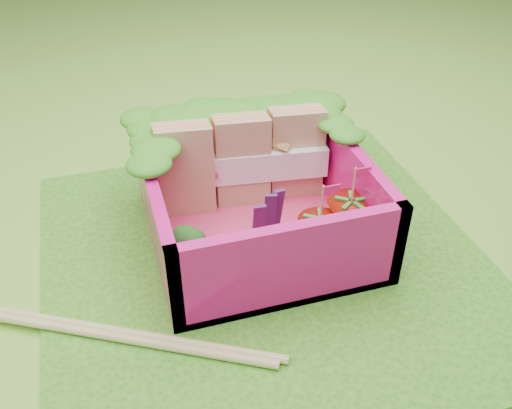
{
  "coord_description": "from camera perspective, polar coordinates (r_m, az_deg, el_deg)",
  "views": [
    {
      "loc": [
        -0.8,
        -2.46,
        2.33
      ],
      "look_at": [
        0.01,
        0.22,
        0.28
      ],
      "focal_mm": 40.0,
      "sensor_mm": 36.0,
      "label": 1
    }
  ],
  "objects": [
    {
      "name": "ground",
      "position": [
        3.48,
        0.95,
        -5.83
      ],
      "size": [
        14.0,
        14.0,
        0.0
      ],
      "primitive_type": "plane",
      "color": "#86D73C",
      "rests_on": "ground"
    },
    {
      "name": "placemat",
      "position": [
        3.47,
        0.95,
        -5.64
      ],
      "size": [
        2.6,
        2.6,
        0.03
      ],
      "primitive_type": "cube",
      "color": "#458D1F",
      "rests_on": "ground"
    },
    {
      "name": "bento_floor",
      "position": [
        3.61,
        0.11,
        -2.86
      ],
      "size": [
        1.3,
        1.3,
        0.05
      ],
      "primitive_type": "cube",
      "color": "#E73B6C",
      "rests_on": "placemat"
    },
    {
      "name": "bento_box",
      "position": [
        3.46,
        0.12,
        0.36
      ],
      "size": [
        1.3,
        1.3,
        0.55
      ],
      "color": "#E91381",
      "rests_on": "placemat"
    },
    {
      "name": "lettuce_ruffle",
      "position": [
        3.69,
        -2.14,
        8.88
      ],
      "size": [
        1.43,
        0.83,
        0.11
      ],
      "color": "#307F17",
      "rests_on": "bento_box"
    },
    {
      "name": "sandwich_stack",
      "position": [
        3.69,
        -1.37,
        4.37
      ],
      "size": [
        1.13,
        0.31,
        0.62
      ],
      "color": "#A97F59",
      "rests_on": "bento_floor"
    },
    {
      "name": "broccoli",
      "position": [
        3.21,
        -6.4,
        -4.35
      ],
      "size": [
        0.31,
        0.31,
        0.25
      ],
      "color": "#66AD53",
      "rests_on": "bento_floor"
    },
    {
      "name": "carrot_sticks",
      "position": [
        3.23,
        -3.11,
        -5.04
      ],
      "size": [
        0.1,
        0.07,
        0.25
      ],
      "color": "orange",
      "rests_on": "bento_floor"
    },
    {
      "name": "purple_wedges",
      "position": [
        3.37,
        1.24,
        -1.45
      ],
      "size": [
        0.22,
        0.14,
        0.38
      ],
      "color": "#3F1959",
      "rests_on": "bento_floor"
    },
    {
      "name": "strawberry_left",
      "position": [
        3.34,
        6.33,
        -3.3
      ],
      "size": [
        0.26,
        0.26,
        0.5
      ],
      "color": "red",
      "rests_on": "bento_floor"
    },
    {
      "name": "strawberry_right",
      "position": [
        3.47,
        9.31,
        -1.66
      ],
      "size": [
        0.29,
        0.29,
        0.53
      ],
      "color": "red",
      "rests_on": "bento_floor"
    },
    {
      "name": "snap_peas",
      "position": [
        3.48,
        6.6,
        -3.79
      ],
      "size": [
        0.7,
        0.65,
        0.05
      ],
      "color": "#53B438",
      "rests_on": "bento_floor"
    },
    {
      "name": "chopsticks",
      "position": [
        3.15,
        -15.96,
        -11.98
      ],
      "size": [
        1.84,
        1.03,
        0.05
      ],
      "color": "#D3BB74",
      "rests_on": "placemat"
    }
  ]
}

